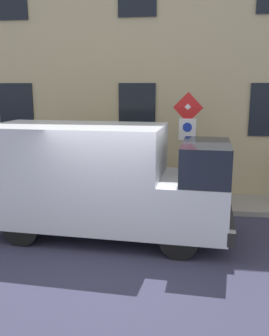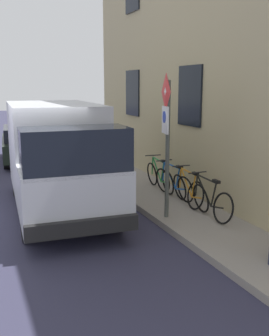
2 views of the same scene
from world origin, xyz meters
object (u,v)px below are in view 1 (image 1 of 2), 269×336
object	(u,v)px
sign_post_stacked	(187,134)
bicycle_black	(197,185)
delivery_van	(104,178)
bicycle_orange	(169,184)
bicycle_green	(115,182)
bicycle_blue	(142,183)

from	to	relation	value
sign_post_stacked	bicycle_black	distance (m)	1.86
sign_post_stacked	delivery_van	bearing A→B (deg)	136.43
bicycle_black	bicycle_orange	world-z (taller)	same
sign_post_stacked	bicycle_green	distance (m)	2.78
sign_post_stacked	delivery_van	xyz separation A→B (m)	(-1.91, 1.81, -0.77)
delivery_van	bicycle_green	distance (m)	2.93
delivery_van	bicycle_orange	world-z (taller)	delivery_van
bicycle_black	delivery_van	bearing A→B (deg)	51.67
bicycle_green	bicycle_blue	bearing A→B (deg)	-178.06
sign_post_stacked	delivery_van	world-z (taller)	sign_post_stacked
delivery_van	bicycle_green	size ratio (longest dim) A/B	3.17
sign_post_stacked	bicycle_black	world-z (taller)	sign_post_stacked
bicycle_black	bicycle_green	bearing A→B (deg)	-1.06
delivery_van	bicycle_green	bearing A→B (deg)	98.94
bicycle_orange	bicycle_black	bearing A→B (deg)	-177.58
bicycle_black	bicycle_blue	world-z (taller)	same
bicycle_black	sign_post_stacked	bearing A→B (deg)	69.42
sign_post_stacked	bicycle_orange	bearing A→B (deg)	28.62
bicycle_black	bicycle_green	world-z (taller)	same
delivery_van	bicycle_green	world-z (taller)	delivery_van
bicycle_orange	bicycle_green	world-z (taller)	same
sign_post_stacked	bicycle_orange	xyz separation A→B (m)	(0.89, 0.49, -1.60)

